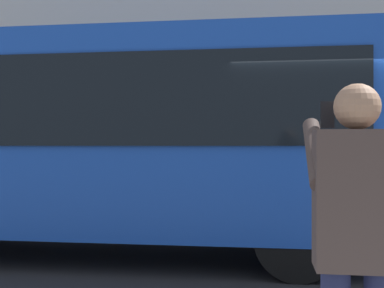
# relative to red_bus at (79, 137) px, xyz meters

# --- Properties ---
(ground_plane) EXTENTS (60.00, 60.00, 0.00)m
(ground_plane) POSITION_rel_red_bus_xyz_m (-3.52, 0.11, -1.68)
(ground_plane) COLOR #232326
(red_bus) EXTENTS (9.05, 2.54, 3.08)m
(red_bus) POSITION_rel_red_bus_xyz_m (0.00, 0.00, 0.00)
(red_bus) COLOR #1947AD
(red_bus) RESTS_ON ground_plane
(pedestrian_photographer) EXTENTS (0.53, 0.52, 1.70)m
(pedestrian_photographer) POSITION_rel_red_bus_xyz_m (-3.08, 4.47, -0.54)
(pedestrian_photographer) COLOR #1E2347
(pedestrian_photographer) RESTS_ON sidewalk_curb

